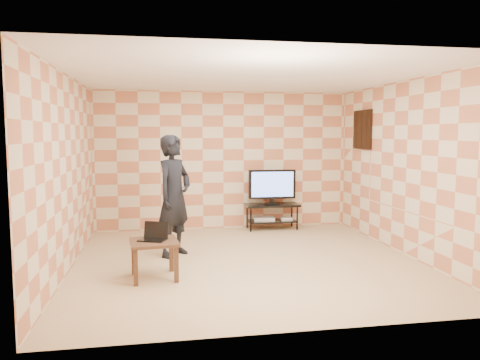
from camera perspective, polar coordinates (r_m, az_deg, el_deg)
The scene contains 14 objects.
floor at distance 7.01m, azimuth 0.86°, elevation -9.89°, with size 5.00×5.00×0.00m, color tan.
wall_back at distance 9.23m, azimuth -2.04°, elevation 2.40°, with size 5.00×0.02×2.70m, color beige.
wall_front at distance 4.35m, azimuth 7.07°, elevation -1.40°, with size 5.00×0.02×2.70m, color beige.
wall_left at distance 6.77m, azimuth -20.41°, elevation 0.82°, with size 0.02×5.00×2.70m, color beige.
wall_right at distance 7.65m, azimuth 19.62°, elevation 1.37°, with size 0.02×5.00×2.70m, color beige.
ceiling at distance 6.80m, azimuth 0.90°, elevation 12.60°, with size 5.00×5.00×0.02m, color white.
wall_art at distance 8.99m, azimuth 14.69°, elevation 5.95°, with size 0.04×0.72×0.72m.
tv_stand at distance 9.24m, azimuth 3.91°, elevation -3.75°, with size 1.05×0.47×0.50m.
tv at distance 9.17m, azimuth 3.94°, elevation -0.62°, with size 0.93×0.18×0.68m.
dvd_player at distance 9.27m, azimuth 2.96°, elevation -4.72°, with size 0.40×0.29×0.07m, color silver.
game_console at distance 9.34m, azimuth 5.65°, elevation -4.71°, with size 0.22×0.16×0.05m, color silver.
side_table at distance 6.23m, azimuth -10.43°, elevation -8.08°, with size 0.66×0.66×0.50m.
laptop at distance 6.25m, azimuth -10.43°, elevation -6.72°, with size 0.41×0.38×0.23m.
person at distance 7.23m, azimuth -8.03°, elevation -1.92°, with size 0.68×0.45×1.86m, color black.
Camera 1 is at (-1.27, -6.63, 1.89)m, focal length 35.00 mm.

